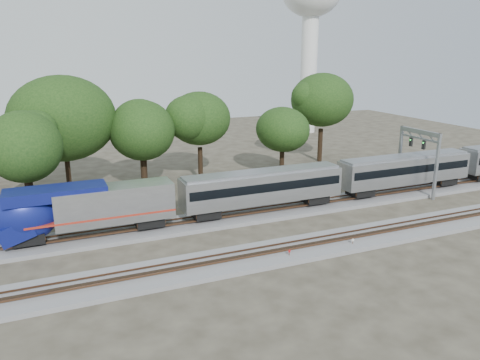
% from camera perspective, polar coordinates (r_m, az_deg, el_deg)
% --- Properties ---
extents(ground, '(160.00, 160.00, 0.00)m').
position_cam_1_polar(ground, '(43.95, -3.34, -8.08)').
color(ground, '#383328').
rests_on(ground, ground).
extents(track_far, '(160.00, 5.00, 0.73)m').
position_cam_1_polar(track_far, '(49.16, -5.73, -5.26)').
color(track_far, slate).
rests_on(track_far, ground).
extents(track_near, '(160.00, 5.00, 0.73)m').
position_cam_1_polar(track_near, '(40.45, -1.40, -9.91)').
color(track_near, slate).
rests_on(track_near, ground).
extents(switch_stand_red, '(0.28, 0.14, 0.91)m').
position_cam_1_polar(switch_stand_red, '(41.30, 6.04, -8.86)').
color(switch_stand_red, '#512D19').
rests_on(switch_stand_red, ground).
extents(switch_stand_white, '(0.28, 0.05, 0.90)m').
position_cam_1_polar(switch_stand_white, '(44.60, 13.58, -7.35)').
color(switch_stand_white, '#512D19').
rests_on(switch_stand_white, ground).
extents(switch_lever, '(0.55, 0.40, 0.30)m').
position_cam_1_polar(switch_lever, '(41.86, 7.31, -9.21)').
color(switch_lever, '#512D19').
rests_on(switch_lever, ground).
extents(water_tower, '(12.61, 12.61, 34.90)m').
position_cam_1_polar(water_tower, '(105.64, 8.65, 19.81)').
color(water_tower, silver).
rests_on(water_tower, ground).
extents(signal_gantry, '(0.57, 6.71, 8.15)m').
position_cam_1_polar(signal_gantry, '(62.59, 20.93, 3.76)').
color(signal_gantry, gray).
rests_on(signal_gantry, ground).
extents(tree_2, '(8.17, 8.17, 11.51)m').
position_cam_1_polar(tree_2, '(52.97, -24.83, 3.67)').
color(tree_2, black).
rests_on(tree_2, ground).
extents(tree_3, '(9.86, 9.86, 13.91)m').
position_cam_1_polar(tree_3, '(60.31, -20.79, 6.99)').
color(tree_3, black).
rests_on(tree_3, ground).
extents(tree_4, '(8.03, 8.03, 11.32)m').
position_cam_1_polar(tree_4, '(60.42, -11.88, 5.94)').
color(tree_4, black).
rests_on(tree_4, ground).
extents(tree_5, '(8.83, 8.83, 12.44)m').
position_cam_1_polar(tree_5, '(64.20, -4.98, 7.46)').
color(tree_5, black).
rests_on(tree_5, ground).
extents(tree_6, '(6.94, 6.94, 9.78)m').
position_cam_1_polar(tree_6, '(66.74, 5.22, 6.14)').
color(tree_6, black).
rests_on(tree_6, ground).
extents(tree_7, '(10.17, 10.17, 14.34)m').
position_cam_1_polar(tree_7, '(76.55, 9.98, 9.58)').
color(tree_7, black).
rests_on(tree_7, ground).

